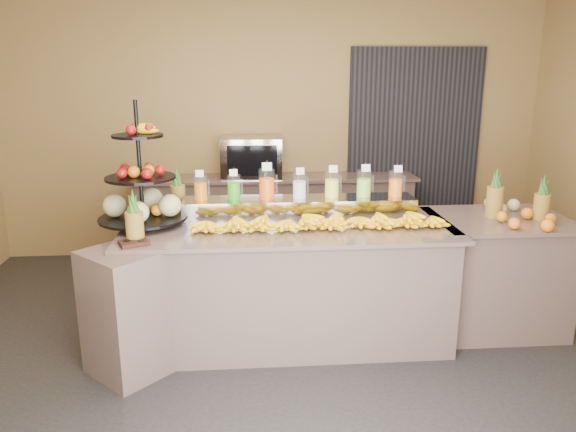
{
  "coord_description": "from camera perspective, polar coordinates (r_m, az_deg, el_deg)",
  "views": [
    {
      "loc": [
        -0.33,
        -3.77,
        2.11
      ],
      "look_at": [
        -0.01,
        0.3,
        1.01
      ],
      "focal_mm": 35.0,
      "sensor_mm": 36.0,
      "label": 1
    }
  ],
  "objects": [
    {
      "name": "juice_pitcher_orange_c",
      "position": [
        4.61,
        10.87,
        3.1
      ],
      "size": [
        0.11,
        0.12,
        0.27
      ],
      "color": "silver",
      "rests_on": "pitcher_tray"
    },
    {
      "name": "ground",
      "position": [
        4.33,
        0.43,
        -14.05
      ],
      "size": [
        6.0,
        6.0,
        0.0
      ],
      "primitive_type": "plane",
      "color": "black",
      "rests_on": "ground"
    },
    {
      "name": "room_envelope",
      "position": [
        4.59,
        1.97,
        12.18
      ],
      "size": [
        6.04,
        5.02,
        2.82
      ],
      "color": "olive",
      "rests_on": "ground"
    },
    {
      "name": "pineapple_left_a",
      "position": [
        3.99,
        -15.33,
        -0.65
      ],
      "size": [
        0.12,
        0.12,
        0.37
      ],
      "rotation": [
        0.0,
        0.0,
        0.2
      ],
      "color": "brown",
      "rests_on": "buffet_counter"
    },
    {
      "name": "juice_pitcher_orange_a",
      "position": [
        4.46,
        -8.86,
        2.72
      ],
      "size": [
        0.11,
        0.11,
        0.26
      ],
      "color": "silver",
      "rests_on": "pitcher_tray"
    },
    {
      "name": "juice_pitcher_lemon",
      "position": [
        4.5,
        4.47,
        3.07
      ],
      "size": [
        0.12,
        0.12,
        0.28
      ],
      "color": "silver",
      "rests_on": "pitcher_tray"
    },
    {
      "name": "banana_heap",
      "position": [
        4.19,
        3.42,
        -0.33
      ],
      "size": [
        1.9,
        0.17,
        0.16
      ],
      "color": "yellow",
      "rests_on": "buffet_counter"
    },
    {
      "name": "buffet_counter",
      "position": [
        4.36,
        -1.39,
        -7.08
      ],
      "size": [
        2.75,
        1.25,
        0.93
      ],
      "color": "gray",
      "rests_on": "ground"
    },
    {
      "name": "juice_pitcher_orange_b",
      "position": [
        4.45,
        -2.17,
        3.09
      ],
      "size": [
        0.13,
        0.13,
        0.31
      ],
      "color": "silver",
      "rests_on": "pitcher_tray"
    },
    {
      "name": "pitcher_tray",
      "position": [
        4.51,
        1.16,
        0.91
      ],
      "size": [
        1.85,
        0.3,
        0.15
      ],
      "primitive_type": "cube",
      "color": "gray",
      "rests_on": "buffet_counter"
    },
    {
      "name": "back_ledge",
      "position": [
        6.25,
        -1.37,
        -0.13
      ],
      "size": [
        3.1,
        0.55,
        0.93
      ],
      "color": "gray",
      "rests_on": "ground"
    },
    {
      "name": "right_fruit_pile",
      "position": [
        4.71,
        22.58,
        0.39
      ],
      "size": [
        0.47,
        0.45,
        0.25
      ],
      "color": "brown",
      "rests_on": "right_counter"
    },
    {
      "name": "juice_pitcher_lime",
      "position": [
        4.55,
        7.71,
        3.12
      ],
      "size": [
        0.12,
        0.12,
        0.28
      ],
      "color": "silver",
      "rests_on": "pitcher_tray"
    },
    {
      "name": "juice_pitcher_green",
      "position": [
        4.45,
        -5.52,
        2.8
      ],
      "size": [
        0.11,
        0.11,
        0.26
      ],
      "color": "silver",
      "rests_on": "pitcher_tray"
    },
    {
      "name": "juice_pitcher_milk",
      "position": [
        4.47,
        1.17,
        2.95
      ],
      "size": [
        0.11,
        0.11,
        0.26
      ],
      "color": "silver",
      "rests_on": "pitcher_tray"
    },
    {
      "name": "right_counter",
      "position": [
        4.92,
        20.23,
        -5.37
      ],
      "size": [
        1.08,
        0.88,
        0.93
      ],
      "color": "gray",
      "rests_on": "ground"
    },
    {
      "name": "fruit_stand",
      "position": [
        4.36,
        -14.06,
        2.17
      ],
      "size": [
        0.69,
        0.69,
        0.94
      ],
      "rotation": [
        0.0,
        0.0,
        -0.03
      ],
      "color": "black",
      "rests_on": "buffet_counter"
    },
    {
      "name": "condiment_caddy",
      "position": [
        3.95,
        -15.37,
        -2.65
      ],
      "size": [
        0.23,
        0.21,
        0.03
      ],
      "primitive_type": "cube",
      "rotation": [
        0.0,
        0.0,
        0.42
      ],
      "color": "black",
      "rests_on": "buffet_counter"
    },
    {
      "name": "oven_warmer",
      "position": [
        6.09,
        -3.71,
        5.99
      ],
      "size": [
        0.67,
        0.48,
        0.43
      ],
      "primitive_type": "cube",
      "rotation": [
        0.0,
        0.0,
        -0.05
      ],
      "color": "gray",
      "rests_on": "back_ledge"
    },
    {
      "name": "pineapple_left_b",
      "position": [
        4.69,
        -11.12,
        2.06
      ],
      "size": [
        0.12,
        0.12,
        0.39
      ],
      "rotation": [
        0.0,
        0.0,
        -0.13
      ],
      "color": "brown",
      "rests_on": "buffet_counter"
    }
  ]
}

